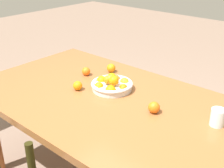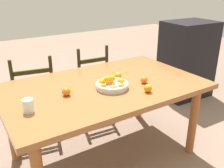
{
  "view_description": "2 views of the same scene",
  "coord_description": "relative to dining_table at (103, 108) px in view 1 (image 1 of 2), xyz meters",
  "views": [
    {
      "loc": [
        -1.17,
        1.25,
        1.65
      ],
      "look_at": [
        0.02,
        -0.11,
        0.81
      ],
      "focal_mm": 47.24,
      "sensor_mm": 36.0,
      "label": 1
    },
    {
      "loc": [
        -1.06,
        -1.8,
        1.63
      ],
      "look_at": [
        0.02,
        -0.11,
        0.81
      ],
      "focal_mm": 40.53,
      "sensor_mm": 36.0,
      "label": 2
    }
  ],
  "objects": [
    {
      "name": "drinking_glass",
      "position": [
        -0.71,
        -0.15,
        0.14
      ],
      "size": [
        0.08,
        0.08,
        0.1
      ],
      "primitive_type": "cylinder",
      "color": "silver",
      "rests_on": "dining_table"
    },
    {
      "name": "dining_table",
      "position": [
        0.0,
        0.0,
        0.0
      ],
      "size": [
        1.78,
        1.09,
        0.77
      ],
      "color": "#935A30",
      "rests_on": "ground"
    },
    {
      "name": "orange_loose_2",
      "position": [
        -0.37,
        -0.04,
        0.12
      ],
      "size": [
        0.07,
        0.07,
        0.07
      ],
      "primitive_type": "sphere",
      "color": "orange",
      "rests_on": "dining_table"
    },
    {
      "name": "fruit_bowl",
      "position": [
        0.02,
        -0.11,
        0.13
      ],
      "size": [
        0.28,
        0.28,
        0.12
      ],
      "color": "silver",
      "rests_on": "dining_table"
    },
    {
      "name": "orange_loose_0",
      "position": [
        0.19,
        0.04,
        0.12
      ],
      "size": [
        0.06,
        0.06,
        0.06
      ],
      "primitive_type": "sphere",
      "color": "orange",
      "rests_on": "dining_table"
    },
    {
      "name": "orange_loose_3",
      "position": [
        0.22,
        -0.34,
        0.12
      ],
      "size": [
        0.07,
        0.07,
        0.07
      ],
      "primitive_type": "sphere",
      "color": "orange",
      "rests_on": "dining_table"
    },
    {
      "name": "orange_loose_1",
      "position": [
        0.33,
        -0.17,
        0.12
      ],
      "size": [
        0.06,
        0.06,
        0.06
      ],
      "primitive_type": "sphere",
      "color": "orange",
      "rests_on": "dining_table"
    }
  ]
}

